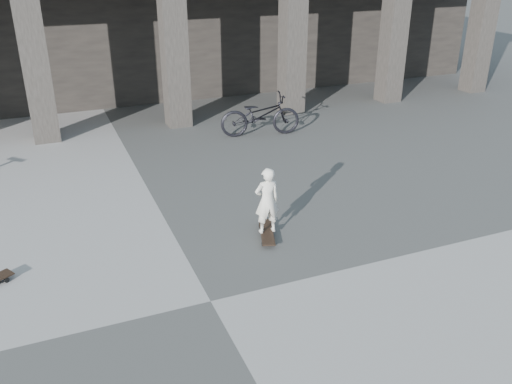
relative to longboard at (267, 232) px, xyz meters
name	(u,v)px	position (x,y,z in m)	size (l,w,h in m)	color
ground	(211,301)	(-1.52, -1.47, -0.08)	(90.00, 90.00, 0.00)	#474745
colonnade	(81,1)	(-1.52, 12.30, 2.96)	(28.00, 8.82, 6.00)	black
longboard	(267,232)	(0.00, 0.00, 0.00)	(0.51, 0.98, 0.10)	black
child	(267,201)	(0.00, 0.00, 0.62)	(0.44, 0.29, 1.20)	silver
bicycle	(260,115)	(2.07, 5.26, 0.49)	(0.75, 2.15, 1.13)	black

